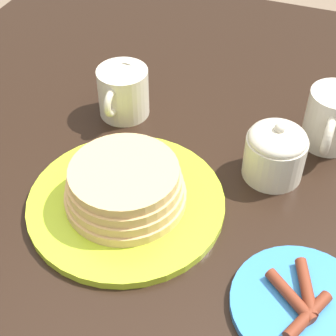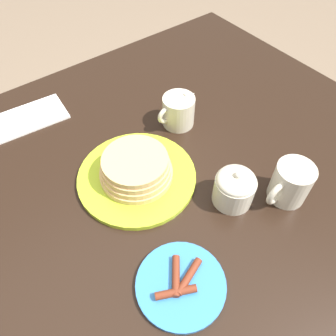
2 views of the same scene
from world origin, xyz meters
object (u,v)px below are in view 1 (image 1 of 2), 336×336
pancake_plate (125,192)px  creamer_pitcher (124,91)px  side_plate_bacon (301,305)px  sugar_bowl (275,151)px  coffee_mug (332,119)px

pancake_plate → creamer_pitcher: (-0.19, -0.09, 0.02)m
pancake_plate → creamer_pitcher: 0.21m
side_plate_bacon → sugar_bowl: bearing=-158.8°
sugar_bowl → pancake_plate: bearing=-52.3°
creamer_pitcher → sugar_bowl: size_ratio=1.29×
pancake_plate → creamer_pitcher: size_ratio=2.25×
pancake_plate → creamer_pitcher: bearing=-155.2°
pancake_plate → side_plate_bacon: bearing=73.7°
pancake_plate → coffee_mug: 0.33m
side_plate_bacon → creamer_pitcher: (-0.26, -0.34, 0.04)m
coffee_mug → creamer_pitcher: (0.04, -0.32, -0.00)m
side_plate_bacon → sugar_bowl: 0.22m
creamer_pitcher → sugar_bowl: sugar_bowl is taller
coffee_mug → sugar_bowl: sugar_bowl is taller
pancake_plate → sugar_bowl: bearing=127.7°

